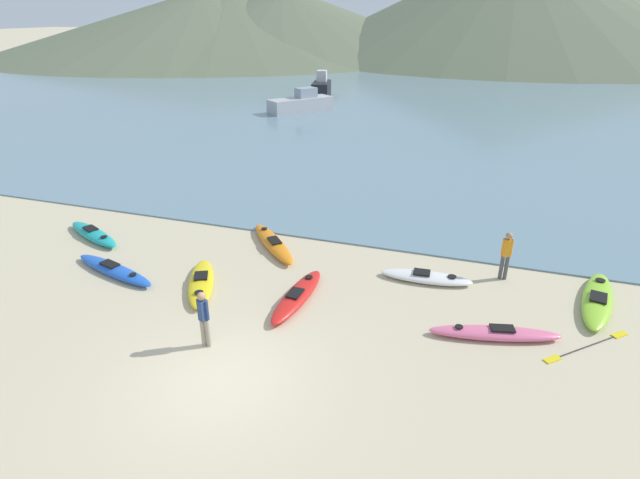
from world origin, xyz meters
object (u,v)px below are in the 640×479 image
(kayak_on_sand_0, at_px, (597,300))
(loose_paddle, at_px, (587,346))
(kayak_on_sand_7, at_px, (201,283))
(moored_boat_0, at_px, (301,103))
(kayak_on_sand_3, at_px, (93,234))
(kayak_on_sand_4, at_px, (273,243))
(kayak_on_sand_6, at_px, (114,270))
(kayak_on_sand_2, at_px, (495,333))
(kayak_on_sand_5, at_px, (426,277))
(kayak_on_sand_1, at_px, (297,296))
(person_near_waterline, at_px, (506,253))
(moored_boat_1, at_px, (321,88))
(person_near_foreground, at_px, (204,316))

(kayak_on_sand_0, height_order, loose_paddle, kayak_on_sand_0)
(kayak_on_sand_0, bearing_deg, kayak_on_sand_7, -166.54)
(kayak_on_sand_7, height_order, moored_boat_0, moored_boat_0)
(kayak_on_sand_3, height_order, moored_boat_0, moored_boat_0)
(kayak_on_sand_4, xyz_separation_m, kayak_on_sand_6, (-3.95, -3.35, -0.02))
(kayak_on_sand_2, distance_m, kayak_on_sand_5, 3.13)
(kayak_on_sand_1, bearing_deg, kayak_on_sand_2, -1.00)
(person_near_waterline, xyz_separation_m, moored_boat_0, (-15.44, 23.74, -0.19))
(kayak_on_sand_7, relative_size, moored_boat_1, 0.73)
(kayak_on_sand_2, bearing_deg, kayak_on_sand_5, 130.40)
(kayak_on_sand_0, xyz_separation_m, moored_boat_0, (-17.96, 24.47, 0.54))
(kayak_on_sand_4, bearing_deg, kayak_on_sand_2, -22.71)
(person_near_foreground, height_order, loose_paddle, person_near_foreground)
(kayak_on_sand_7, xyz_separation_m, person_near_foreground, (1.63, -2.48, 0.73))
(kayak_on_sand_2, distance_m, moored_boat_1, 37.87)
(kayak_on_sand_4, bearing_deg, moored_boat_0, 108.22)
(kayak_on_sand_3, distance_m, loose_paddle, 16.10)
(person_near_foreground, height_order, moored_boat_1, moored_boat_1)
(kayak_on_sand_3, bearing_deg, kayak_on_sand_6, -38.40)
(kayak_on_sand_2, distance_m, kayak_on_sand_4, 8.01)
(kayak_on_sand_1, distance_m, person_near_foreground, 3.09)
(kayak_on_sand_3, relative_size, moored_boat_1, 0.78)
(kayak_on_sand_7, relative_size, moored_boat_0, 0.56)
(kayak_on_sand_6, bearing_deg, kayak_on_sand_4, 40.29)
(kayak_on_sand_0, height_order, kayak_on_sand_6, kayak_on_sand_0)
(kayak_on_sand_3, xyz_separation_m, kayak_on_sand_7, (5.53, -1.85, -0.02))
(kayak_on_sand_3, height_order, person_near_waterline, person_near_waterline)
(person_near_waterline, bearing_deg, kayak_on_sand_7, -158.42)
(kayak_on_sand_0, xyz_separation_m, kayak_on_sand_1, (-8.04, -2.44, -0.01))
(kayak_on_sand_4, xyz_separation_m, person_near_waterline, (7.57, 0.17, 0.73))
(kayak_on_sand_2, relative_size, moored_boat_0, 0.63)
(kayak_on_sand_7, distance_m, moored_boat_0, 27.98)
(loose_paddle, bearing_deg, person_near_waterline, 124.15)
(kayak_on_sand_1, xyz_separation_m, kayak_on_sand_4, (-2.05, 3.00, 0.01))
(kayak_on_sand_0, relative_size, kayak_on_sand_3, 1.11)
(kayak_on_sand_5, relative_size, person_near_foreground, 1.85)
(moored_boat_1, bearing_deg, person_near_foreground, -75.90)
(kayak_on_sand_2, distance_m, person_near_waterline, 3.35)
(person_near_waterline, bearing_deg, moored_boat_0, 123.04)
(kayak_on_sand_1, relative_size, person_near_waterline, 2.03)
(kayak_on_sand_1, xyz_separation_m, loose_paddle, (7.52, 0.23, -0.14))
(loose_paddle, bearing_deg, kayak_on_sand_4, 163.84)
(kayak_on_sand_0, xyz_separation_m, kayak_on_sand_5, (-4.72, -0.15, -0.03))
(kayak_on_sand_0, distance_m, kayak_on_sand_6, 14.31)
(person_near_waterline, bearing_deg, kayak_on_sand_3, -173.82)
(moored_boat_0, xyz_separation_m, loose_paddle, (17.43, -26.68, -0.68))
(kayak_on_sand_0, relative_size, person_near_foreground, 2.32)
(kayak_on_sand_5, relative_size, kayak_on_sand_7, 0.95)
(person_near_foreground, xyz_separation_m, moored_boat_1, (-9.27, 36.91, 0.02))
(kayak_on_sand_7, height_order, moored_boat_1, moored_boat_1)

